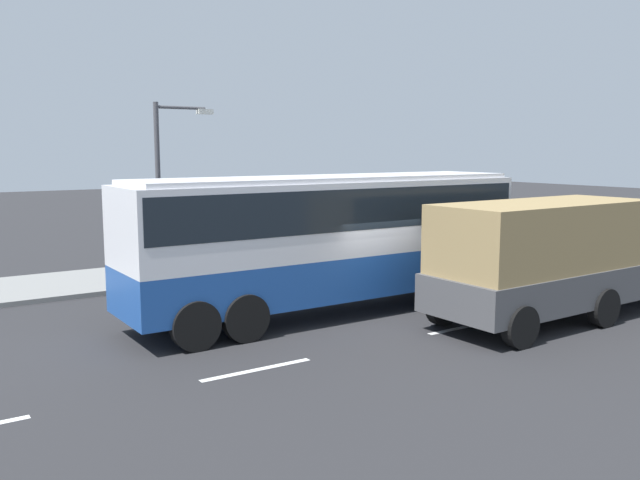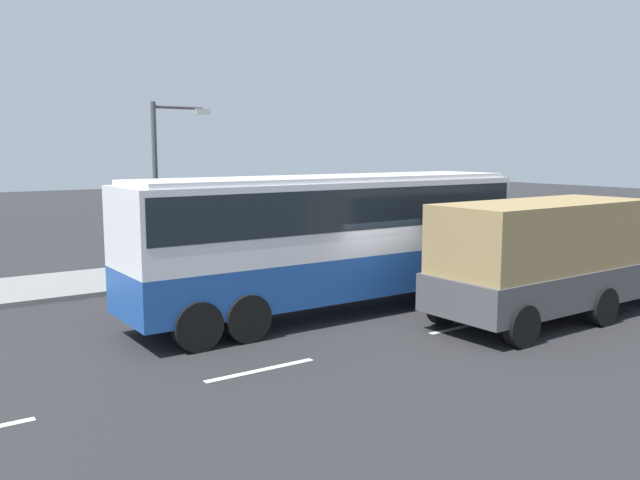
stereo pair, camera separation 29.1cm
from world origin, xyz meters
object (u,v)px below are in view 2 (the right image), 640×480
(pedestrian_at_crossing, at_px, (332,236))
(pedestrian_near_curb, at_px, (432,223))
(street_lamp, at_px, (163,176))
(coach_bus, at_px, (330,229))
(cargo_truck, at_px, (562,255))

(pedestrian_at_crossing, bearing_deg, pedestrian_near_curb, -156.00)
(pedestrian_near_curb, distance_m, street_lamp, 12.83)
(pedestrian_near_curb, bearing_deg, pedestrian_at_crossing, -76.54)
(coach_bus, distance_m, street_lamp, 6.44)
(pedestrian_near_curb, height_order, pedestrian_at_crossing, pedestrian_at_crossing)
(coach_bus, relative_size, pedestrian_at_crossing, 6.53)
(cargo_truck, xyz_separation_m, street_lamp, (-6.88, 9.62, 1.84))
(coach_bus, xyz_separation_m, street_lamp, (-2.21, 5.92, 1.23))
(pedestrian_near_curb, bearing_deg, street_lamp, -82.01)
(cargo_truck, height_order, pedestrian_at_crossing, cargo_truck)
(pedestrian_near_curb, height_order, street_lamp, street_lamp)
(cargo_truck, relative_size, pedestrian_near_curb, 5.09)
(coach_bus, relative_size, pedestrian_near_curb, 6.64)
(cargo_truck, distance_m, street_lamp, 11.97)
(pedestrian_at_crossing, bearing_deg, cargo_truck, 106.61)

